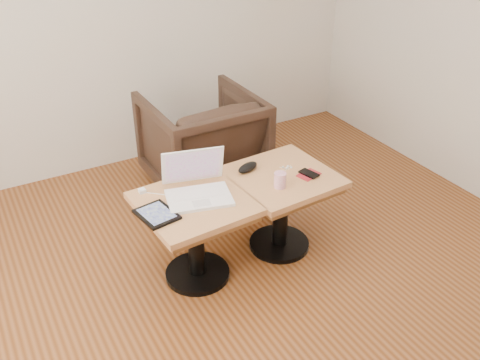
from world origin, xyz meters
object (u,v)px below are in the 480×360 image
side_table_left (195,221)px  laptop (197,187)px  striped_cup (280,180)px  side_table_right (281,193)px  armchair (202,141)px

side_table_left → laptop: laptop is taller
striped_cup → laptop: bearing=160.9°
side_table_left → side_table_right: bearing=-3.6°
side_table_right → laptop: laptop is taller
side_table_right → armchair: bearing=91.0°
laptop → side_table_left: bearing=-119.0°
side_table_right → striped_cup: size_ratio=6.89×
side_table_left → side_table_right: 0.61m
side_table_right → armchair: armchair is taller
armchair → striped_cup: bearing=88.8°
side_table_right → armchair: (-0.08, 0.99, -0.04)m
laptop → striped_cup: 0.50m
side_table_left → striped_cup: striped_cup is taller
laptop → striped_cup: laptop is taller
armchair → laptop: bearing=62.5°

